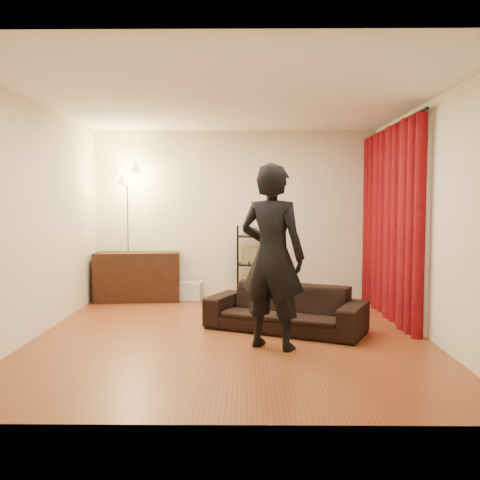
{
  "coord_description": "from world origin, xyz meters",
  "views": [
    {
      "loc": [
        0.17,
        -6.13,
        1.55
      ],
      "look_at": [
        0.1,
        0.3,
        1.1
      ],
      "focal_mm": 40.0,
      "sensor_mm": 36.0,
      "label": 1
    }
  ],
  "objects_px": {
    "media_cabinet": "(138,277)",
    "person": "(272,257)",
    "sofa": "(285,308)",
    "storage_boxes": "(191,291)",
    "wire_shelf": "(255,264)",
    "floor_lamp": "(128,234)"
  },
  "relations": [
    {
      "from": "media_cabinet",
      "to": "person",
      "type": "bearing_deg",
      "value": -59.95
    },
    {
      "from": "sofa",
      "to": "media_cabinet",
      "type": "relative_size",
      "value": 1.43
    },
    {
      "from": "sofa",
      "to": "storage_boxes",
      "type": "xyz_separation_m",
      "value": [
        -1.35,
        2.05,
        -0.13
      ]
    },
    {
      "from": "wire_shelf",
      "to": "media_cabinet",
      "type": "bearing_deg",
      "value": -161.98
    },
    {
      "from": "media_cabinet",
      "to": "storage_boxes",
      "type": "relative_size",
      "value": 3.75
    },
    {
      "from": "storage_boxes",
      "to": "floor_lamp",
      "type": "distance_m",
      "value": 1.34
    },
    {
      "from": "media_cabinet",
      "to": "wire_shelf",
      "type": "bearing_deg",
      "value": -9.1
    },
    {
      "from": "storage_boxes",
      "to": "floor_lamp",
      "type": "height_order",
      "value": "floor_lamp"
    },
    {
      "from": "sofa",
      "to": "floor_lamp",
      "type": "bearing_deg",
      "value": 165.95
    },
    {
      "from": "sofa",
      "to": "floor_lamp",
      "type": "relative_size",
      "value": 0.89
    },
    {
      "from": "person",
      "to": "wire_shelf",
      "type": "distance_m",
      "value": 2.66
    },
    {
      "from": "person",
      "to": "storage_boxes",
      "type": "xyz_separation_m",
      "value": [
        -1.16,
        2.82,
        -0.84
      ]
    },
    {
      "from": "storage_boxes",
      "to": "floor_lamp",
      "type": "bearing_deg",
      "value": -169.33
    },
    {
      "from": "media_cabinet",
      "to": "wire_shelf",
      "type": "distance_m",
      "value": 1.87
    },
    {
      "from": "wire_shelf",
      "to": "floor_lamp",
      "type": "height_order",
      "value": "floor_lamp"
    },
    {
      "from": "media_cabinet",
      "to": "wire_shelf",
      "type": "xyz_separation_m",
      "value": [
        1.86,
        -0.1,
        0.21
      ]
    },
    {
      "from": "wire_shelf",
      "to": "sofa",
      "type": "bearing_deg",
      "value": -58.9
    },
    {
      "from": "person",
      "to": "storage_boxes",
      "type": "relative_size",
      "value": 5.57
    },
    {
      "from": "person",
      "to": "media_cabinet",
      "type": "bearing_deg",
      "value": -27.79
    },
    {
      "from": "person",
      "to": "storage_boxes",
      "type": "bearing_deg",
      "value": -41.55
    },
    {
      "from": "person",
      "to": "floor_lamp",
      "type": "xyz_separation_m",
      "value": [
        -2.11,
        2.63,
        0.08
      ]
    },
    {
      "from": "wire_shelf",
      "to": "floor_lamp",
      "type": "xyz_separation_m",
      "value": [
        -1.98,
        0.0,
        0.46
      ]
    }
  ]
}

